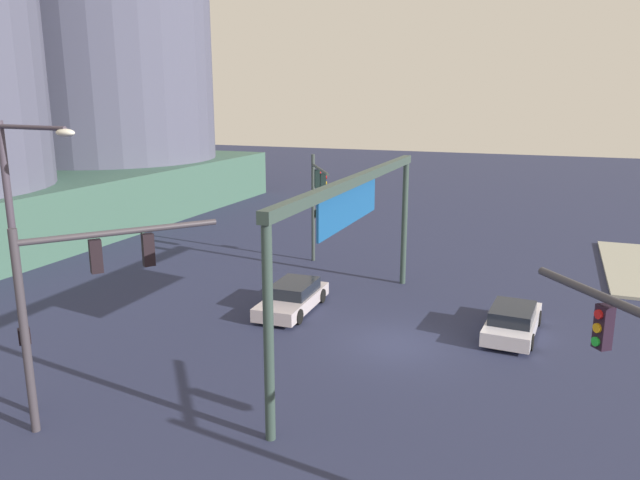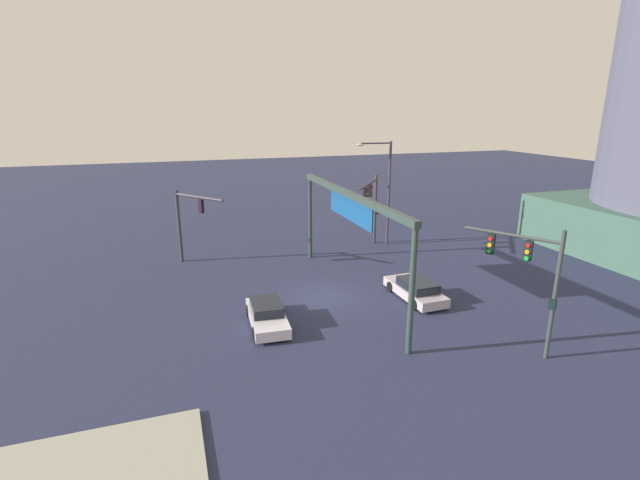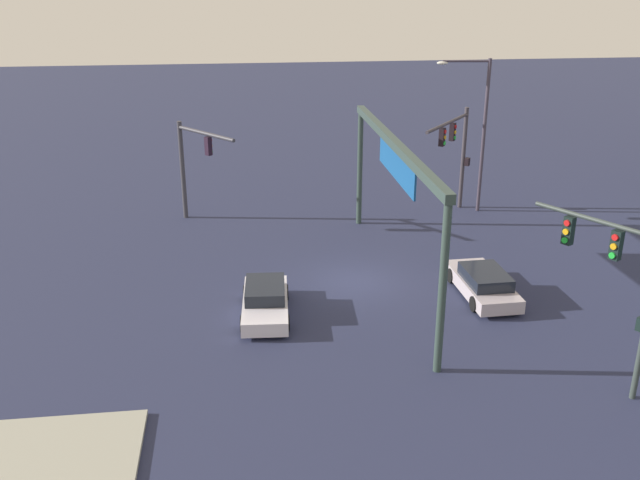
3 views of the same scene
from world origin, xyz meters
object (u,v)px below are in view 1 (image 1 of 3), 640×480
at_px(sedan_car_approaching, 513,321).
at_px(traffic_signal_cross_street, 317,193).
at_px(streetlamp_curved_arm, 22,252).
at_px(sedan_car_waiting_far, 293,297).
at_px(traffic_signal_near_corner, 74,288).

bearing_deg(sedan_car_approaching, traffic_signal_cross_street, 62.76).
bearing_deg(traffic_signal_cross_street, streetlamp_curved_arm, -36.51).
bearing_deg(sedan_car_waiting_far, traffic_signal_cross_street, -168.46).
bearing_deg(streetlamp_curved_arm, sedan_car_waiting_far, 80.65).
distance_m(traffic_signal_near_corner, traffic_signal_cross_street, 17.55).
xyz_separation_m(streetlamp_curved_arm, sedan_car_waiting_far, (10.94, -3.26, -4.39)).
bearing_deg(traffic_signal_cross_street, sedan_car_approaching, 27.78).
relative_size(traffic_signal_cross_street, sedan_car_approaching, 1.34).
bearing_deg(traffic_signal_near_corner, sedan_car_approaching, -6.44).
xyz_separation_m(traffic_signal_near_corner, sedan_car_approaching, (11.09, -11.08, -3.41)).
xyz_separation_m(streetlamp_curved_arm, sedan_car_approaching, (11.48, -12.41, -4.39)).
relative_size(streetlamp_curved_arm, sedan_car_approaching, 1.90).
distance_m(sedan_car_approaching, sedan_car_waiting_far, 9.17).
xyz_separation_m(traffic_signal_near_corner, streetlamp_curved_arm, (-0.39, 1.33, 0.98)).
height_order(traffic_signal_near_corner, sedan_car_approaching, traffic_signal_near_corner).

